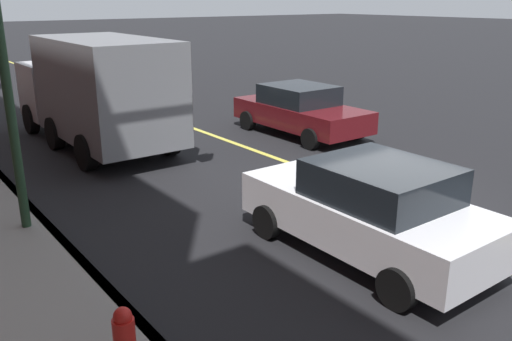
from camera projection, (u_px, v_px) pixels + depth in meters
The scene contains 7 objects.
ground at pixel (398, 203), 11.04m from camera, with size 200.00×200.00×0.00m, color black.
sidewalk_slab at pixel (5, 330), 6.68m from camera, with size 80.00×2.91×0.15m, color gray.
curb_edge at pixel (110, 295), 7.47m from camera, with size 80.00×0.16×0.15m, color slate.
lane_stripe_center at pixel (398, 202), 11.04m from camera, with size 80.00×0.16×0.01m, color #D8CC4C.
car_maroon at pixel (300, 110), 16.38m from camera, with size 4.48×2.08×1.50m.
car_white at pixel (370, 208), 8.61m from camera, with size 4.30×2.08×1.59m.
truck_gray at pixel (97, 90), 14.77m from camera, with size 6.92×2.55×3.04m.
Camera 1 is at (-6.48, 8.54, 4.02)m, focal length 37.64 mm.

